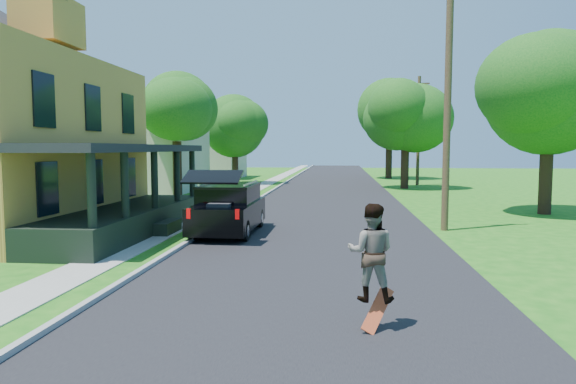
# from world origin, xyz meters

# --- Properties ---
(ground) EXTENTS (140.00, 140.00, 0.00)m
(ground) POSITION_xyz_m (0.00, 0.00, 0.00)
(ground) COLOR #165F13
(ground) RESTS_ON ground
(street) EXTENTS (8.00, 120.00, 0.02)m
(street) POSITION_xyz_m (0.00, 20.00, 0.00)
(street) COLOR black
(street) RESTS_ON ground
(curb) EXTENTS (0.15, 120.00, 0.12)m
(curb) POSITION_xyz_m (-4.05, 20.00, 0.00)
(curb) COLOR gray
(curb) RESTS_ON ground
(sidewalk) EXTENTS (1.30, 120.00, 0.03)m
(sidewalk) POSITION_xyz_m (-5.60, 20.00, 0.00)
(sidewalk) COLOR gray
(sidewalk) RESTS_ON ground
(front_walk) EXTENTS (6.50, 1.20, 0.03)m
(front_walk) POSITION_xyz_m (-9.50, 6.00, 0.00)
(front_walk) COLOR gray
(front_walk) RESTS_ON ground
(neighbor_house_mid) EXTENTS (12.78, 12.78, 8.30)m
(neighbor_house_mid) POSITION_xyz_m (-13.50, 24.00, 4.19)
(neighbor_house_mid) COLOR #B9B4A4
(neighbor_house_mid) RESTS_ON ground
(neighbor_house_far) EXTENTS (12.78, 12.78, 8.30)m
(neighbor_house_far) POSITION_xyz_m (-13.50, 40.00, 4.19)
(neighbor_house_far) COLOR #B9B4A4
(neighbor_house_far) RESTS_ON ground
(black_suv) EXTENTS (1.91, 4.97, 2.32)m
(black_suv) POSITION_xyz_m (-3.20, 6.18, 0.89)
(black_suv) COLOR black
(black_suv) RESTS_ON ground
(skateboarder) EXTENTS (0.85, 0.70, 1.61)m
(skateboarder) POSITION_xyz_m (1.20, -3.00, 1.29)
(skateboarder) COLOR black
(skateboarder) RESTS_ON ground
(skateboard) EXTENTS (0.57, 0.56, 0.71)m
(skateboard) POSITION_xyz_m (1.32, -3.07, 0.32)
(skateboard) COLOR #AE330E
(skateboard) RESTS_ON ground
(tree_left_mid) EXTENTS (5.55, 5.32, 8.31)m
(tree_left_mid) POSITION_xyz_m (-9.46, 19.74, 5.53)
(tree_left_mid) COLOR black
(tree_left_mid) RESTS_ON ground
(tree_left_far) EXTENTS (5.37, 5.34, 7.58)m
(tree_left_far) POSITION_xyz_m (-8.22, 31.46, 4.86)
(tree_left_far) COLOR black
(tree_left_far) RESTS_ON ground
(tree_right_near) EXTENTS (5.94, 5.72, 8.69)m
(tree_right_near) POSITION_xyz_m (9.96, 13.01, 5.72)
(tree_right_near) COLOR black
(tree_right_near) RESTS_ON ground
(tree_right_mid) EXTENTS (6.91, 6.57, 8.82)m
(tree_right_mid) POSITION_xyz_m (5.45, 27.75, 5.88)
(tree_right_mid) COLOR black
(tree_right_mid) RESTS_ON ground
(tree_right_far) EXTENTS (7.11, 7.16, 10.07)m
(tree_right_far) POSITION_xyz_m (5.52, 41.22, 6.62)
(tree_right_far) COLOR black
(tree_right_far) RESTS_ON ground
(utility_pole_near) EXTENTS (1.55, 0.53, 9.54)m
(utility_pole_near) POSITION_xyz_m (4.50, 7.67, 4.91)
(utility_pole_near) COLOR #3D291C
(utility_pole_near) RESTS_ON ground
(utility_pole_far) EXTENTS (1.62, 0.28, 8.83)m
(utility_pole_far) POSITION_xyz_m (7.00, 31.50, 4.56)
(utility_pole_far) COLOR #3D291C
(utility_pole_far) RESTS_ON ground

